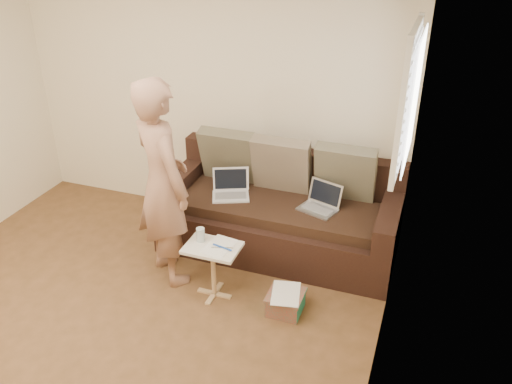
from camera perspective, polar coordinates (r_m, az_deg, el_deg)
floor at (r=4.36m, az=-16.97°, el=-15.72°), size 4.50×4.50×0.00m
wall_back at (r=5.38m, az=-5.06°, el=10.31°), size 4.00×0.00×4.00m
wall_right at (r=2.90m, az=13.18°, el=-6.96°), size 0.00×4.50×4.50m
window_blinds at (r=4.09m, az=16.05°, el=9.47°), size 0.12×0.88×1.08m
sofa at (r=5.03m, az=2.52°, el=-1.86°), size 2.20×0.95×0.85m
pillow_left at (r=5.24m, az=-2.93°, el=3.90°), size 0.55×0.29×0.57m
pillow_mid at (r=5.04m, az=2.73°, el=2.89°), size 0.55×0.27×0.57m
pillow_right at (r=4.95m, az=9.51°, el=2.03°), size 0.55×0.28×0.57m
laptop_silver at (r=4.85m, az=6.56°, el=-1.96°), size 0.39×0.33×0.22m
laptop_white at (r=5.04m, az=-2.71°, el=-0.56°), size 0.41×0.36×0.25m
person at (r=4.49m, az=-9.92°, el=0.90°), size 0.80×0.76×1.82m
side_table at (r=4.53m, az=-4.56°, el=-8.40°), size 0.45×0.31×0.49m
drinking_glass at (r=4.43m, az=-5.93°, el=-4.56°), size 0.07×0.07×0.12m
scissors at (r=4.35m, az=-3.62°, el=-5.93°), size 0.20×0.15×0.02m
paper_on_table at (r=4.38m, az=-3.94°, el=-5.80°), size 0.25×0.33×0.00m
striped_box at (r=4.45m, az=3.17°, el=-11.65°), size 0.29×0.29×0.18m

